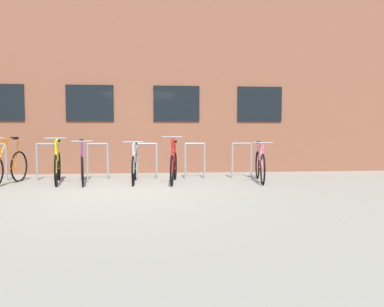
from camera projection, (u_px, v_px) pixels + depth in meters
ground_plane at (124, 192)px, 7.22m from camera, size 42.00×42.00×0.00m
storefront_building at (140, 92)px, 14.01m from camera, size 28.00×7.63×5.34m
bike_rack at (122, 158)px, 9.06m from camera, size 6.54×0.05×0.90m
bicycle_purple at (82, 167)px, 8.44m from camera, size 0.53×1.73×1.02m
bicycle_white at (134, 166)px, 8.54m from camera, size 0.44×1.66×0.98m
bicycle_red at (174, 166)px, 8.54m from camera, size 0.44×1.75×1.10m
bicycle_yellow at (57, 166)px, 8.45m from camera, size 0.51×1.74×1.07m
bicycle_pink at (260, 165)px, 8.73m from camera, size 0.46×1.78×0.96m
bicycle_orange at (7, 167)px, 8.16m from camera, size 0.44×1.76×1.08m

